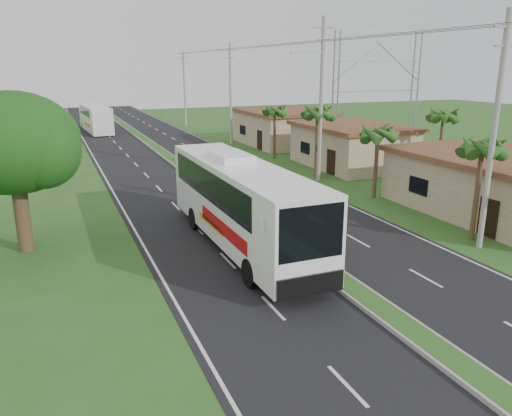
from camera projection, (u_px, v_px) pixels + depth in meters
name	position (u px, v px, depth m)	size (l,w,h in m)	color
ground	(354.00, 292.00, 19.56)	(180.00, 180.00, 0.00)	#2D541F
road_asphalt	(206.00, 185.00, 37.33)	(14.00, 160.00, 0.02)	black
median_strip	(206.00, 183.00, 37.30)	(1.20, 160.00, 0.18)	gray
lane_edge_left	(114.00, 193.00, 34.87)	(0.12, 160.00, 0.01)	silver
lane_edge_right	(286.00, 177.00, 39.79)	(0.12, 160.00, 0.01)	silver
shop_near	(500.00, 185.00, 29.55)	(8.60, 12.60, 3.52)	tan
shop_mid	(351.00, 145.00, 43.74)	(7.60, 10.60, 3.67)	tan
shop_far	(283.00, 127.00, 56.17)	(8.60, 11.60, 3.82)	tan
palm_verge_a	(483.00, 148.00, 24.23)	(2.40, 2.40, 5.45)	#473321
palm_verge_b	(378.00, 133.00, 32.48)	(2.40, 2.40, 5.05)	#473321
palm_verge_c	(318.00, 112.00, 38.27)	(2.40, 2.40, 5.85)	#473321
palm_verge_d	(275.00, 111.00, 46.61)	(2.40, 2.40, 5.25)	#473321
palm_behind_shop	(444.00, 115.00, 37.97)	(2.40, 2.40, 5.65)	#473321
shade_tree	(10.00, 147.00, 22.63)	(6.30, 6.00, 7.54)	#473321
utility_pole_a	(494.00, 131.00, 22.90)	(1.60, 0.28, 11.00)	gray
utility_pole_b	(321.00, 98.00, 36.95)	(3.20, 0.28, 12.00)	gray
utility_pole_c	(231.00, 93.00, 54.90)	(1.60, 0.28, 11.00)	gray
utility_pole_d	(185.00, 88.00, 72.74)	(1.60, 0.28, 10.50)	gray
billboard_lattice	(377.00, 83.00, 52.43)	(10.18, 1.18, 12.07)	gray
coach_bus_main	(241.00, 199.00, 23.82)	(3.03, 13.79, 4.45)	white
coach_bus_far	(95.00, 117.00, 66.75)	(3.32, 12.00, 3.46)	white
motorcyclist	(226.00, 198.00, 30.33)	(1.85, 0.65, 2.26)	black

